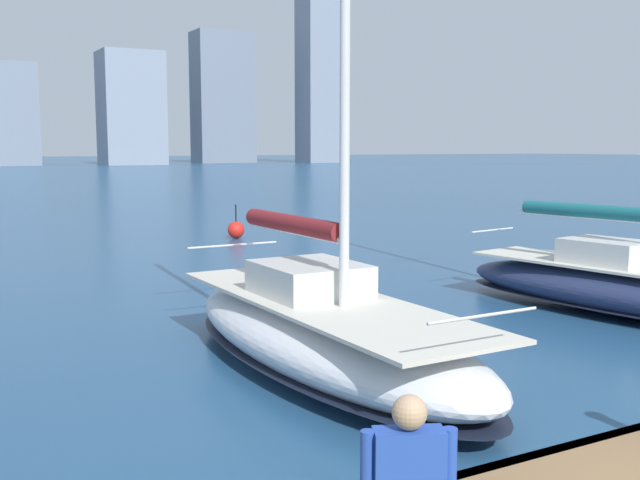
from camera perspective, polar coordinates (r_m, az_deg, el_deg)
name	(u,v)px	position (r m, az deg, el deg)	size (l,w,h in m)	color
sailboat_teal	(624,285)	(18.12, 22.14, -3.19)	(3.58, 8.60, 12.34)	navy
sailboat_maroon	(323,330)	(12.66, 0.24, -6.88)	(2.87, 8.47, 10.69)	white
channel_buoy	(236,230)	(31.03, -6.42, 0.78)	(0.70, 0.70, 1.40)	red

